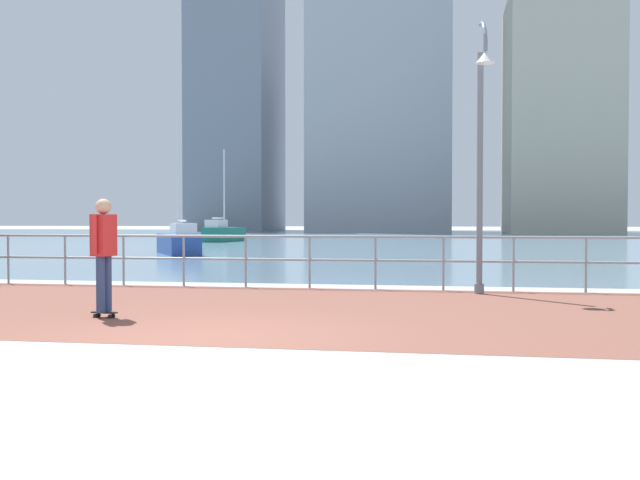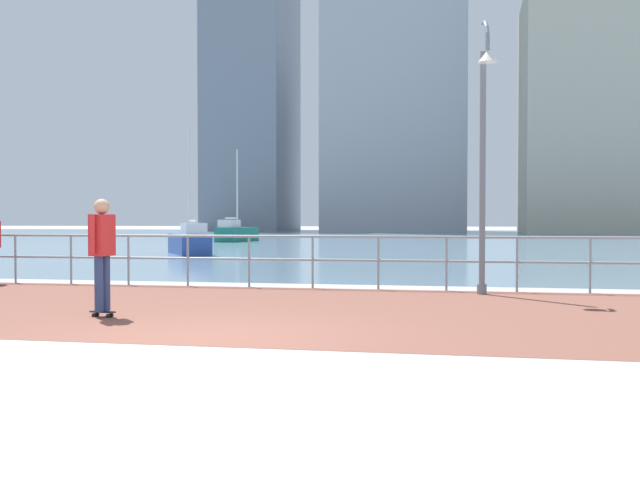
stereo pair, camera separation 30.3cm
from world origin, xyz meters
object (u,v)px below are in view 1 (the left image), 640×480
at_px(lamppost, 481,143).
at_px(sailboat_blue, 179,242).
at_px(sailboat_red, 223,233).
at_px(skateboarder, 104,246).

relative_size(lamppost, sailboat_blue, 0.95).
distance_m(lamppost, sailboat_red, 36.13).
bearing_deg(lamppost, sailboat_blue, 128.24).
distance_m(skateboarder, sailboat_blue, 20.31).
height_order(skateboarder, sailboat_blue, sailboat_blue).
bearing_deg(sailboat_red, skateboarder, -75.33).
relative_size(lamppost, skateboarder, 3.00).
relative_size(sailboat_blue, sailboat_red, 0.90).
xyz_separation_m(lamppost, sailboat_red, (-15.34, 32.63, -2.34)).
distance_m(skateboarder, sailboat_red, 38.28).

